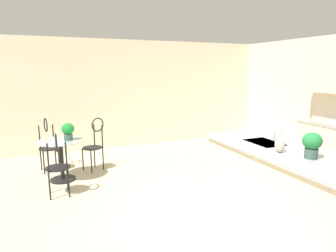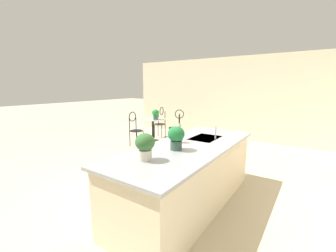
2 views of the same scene
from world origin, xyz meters
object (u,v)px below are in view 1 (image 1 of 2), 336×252
at_px(bistro_table, 62,156).
at_px(potted_plant_counter_near, 312,144).
at_px(chair_near_window, 57,162).
at_px(chair_by_island, 95,142).
at_px(vase_on_counter, 280,144).
at_px(chair_toward_desk, 48,142).
at_px(potted_plant_on_table, 68,131).

xyz_separation_m(bistro_table, potted_plant_counter_near, (2.93, 2.72, 0.66)).
bearing_deg(potted_plant_counter_near, chair_near_window, -128.02).
xyz_separation_m(chair_by_island, vase_on_counter, (2.94, 1.91, 0.46)).
distance_m(bistro_table, potted_plant_counter_near, 4.05).
bearing_deg(vase_on_counter, bistro_table, -135.16).
relative_size(chair_by_island, chair_toward_desk, 1.00).
xyz_separation_m(chair_toward_desk, potted_plant_on_table, (0.72, 0.34, 0.34)).
height_order(potted_plant_on_table, vase_on_counter, vase_on_counter).
distance_m(bistro_table, chair_near_window, 0.74).
bearing_deg(vase_on_counter, chair_near_window, -124.89).
distance_m(bistro_table, chair_toward_desk, 0.72).
height_order(chair_near_window, vase_on_counter, vase_on_counter).
height_order(bistro_table, potted_plant_counter_near, potted_plant_counter_near).
bearing_deg(potted_plant_on_table, vase_on_counter, 43.66).
bearing_deg(chair_near_window, potted_plant_counter_near, 51.98).
relative_size(potted_plant_on_table, vase_on_counter, 1.07).
bearing_deg(chair_by_island, bistro_table, -60.63).
bearing_deg(vase_on_counter, potted_plant_on_table, -136.34).
bearing_deg(chair_toward_desk, chair_near_window, 4.52).
xyz_separation_m(chair_near_window, potted_plant_on_table, (-0.69, 0.23, 0.34)).
bearing_deg(bistro_table, vase_on_counter, 44.84).
relative_size(chair_toward_desk, potted_plant_on_table, 3.37).
xyz_separation_m(bistro_table, chair_near_window, (0.72, -0.09, 0.13)).
xyz_separation_m(potted_plant_on_table, vase_on_counter, (2.54, 2.42, 0.11)).
distance_m(chair_by_island, vase_on_counter, 3.54).
bearing_deg(potted_plant_on_table, bistro_table, -103.91).
distance_m(chair_near_window, chair_by_island, 1.32).
distance_m(potted_plant_counter_near, vase_on_counter, 0.39).
xyz_separation_m(chair_toward_desk, potted_plant_counter_near, (3.61, 2.93, 0.53)).
distance_m(chair_near_window, potted_plant_on_table, 0.80).
relative_size(chair_toward_desk, vase_on_counter, 3.62).
xyz_separation_m(bistro_table, potted_plant_on_table, (0.03, 0.14, 0.47)).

